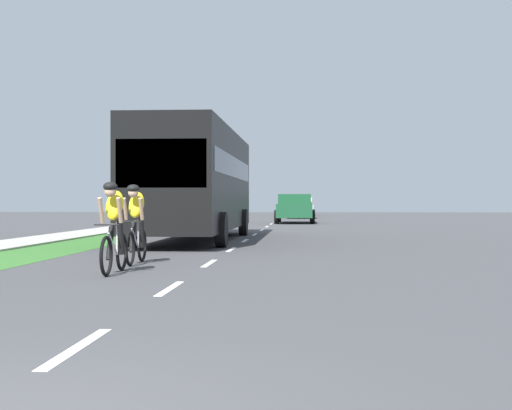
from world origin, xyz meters
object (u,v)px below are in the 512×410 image
object	(u,v)px
cyclist_trailing	(136,223)
pickup_dark_green	(295,209)
sedan_silver	(301,208)
cyclist_lead	(114,227)
bus_black	(196,179)
suv_maroon	(301,205)

from	to	relation	value
cyclist_trailing	pickup_dark_green	distance (m)	27.83
cyclist_trailing	sedan_silver	world-z (taller)	cyclist_trailing
cyclist_lead	bus_black	xyz separation A→B (m)	(-0.23, 11.10, 1.17)
cyclist_lead	sedan_silver	xyz separation A→B (m)	(2.90, 41.62, -0.04)
cyclist_lead	sedan_silver	bearing A→B (deg)	86.01
cyclist_trailing	pickup_dark_green	size ratio (longest dim) A/B	0.34
cyclist_trailing	bus_black	xyz separation A→B (m)	(-0.16, 9.14, 1.17)
cyclist_trailing	sedan_silver	size ratio (longest dim) A/B	0.40
pickup_dark_green	bus_black	bearing A→B (deg)	-98.80
cyclist_trailing	suv_maroon	bearing A→B (deg)	86.77
sedan_silver	cyclist_lead	bearing A→B (deg)	-93.99
cyclist_lead	bus_black	distance (m)	11.16
pickup_dark_green	suv_maroon	world-z (taller)	suv_maroon
suv_maroon	bus_black	bearing A→B (deg)	-94.15
cyclist_lead	cyclist_trailing	bearing A→B (deg)	92.03
cyclist_trailing	suv_maroon	world-z (taller)	suv_maroon
cyclist_lead	suv_maroon	bearing A→B (deg)	86.96
cyclist_trailing	cyclist_lead	bearing A→B (deg)	-87.97
bus_black	suv_maroon	size ratio (longest dim) A/B	2.47
sedan_silver	suv_maroon	world-z (taller)	suv_maroon
cyclist_lead	cyclist_trailing	distance (m)	1.96
pickup_dark_green	suv_maroon	bearing A→B (deg)	89.56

